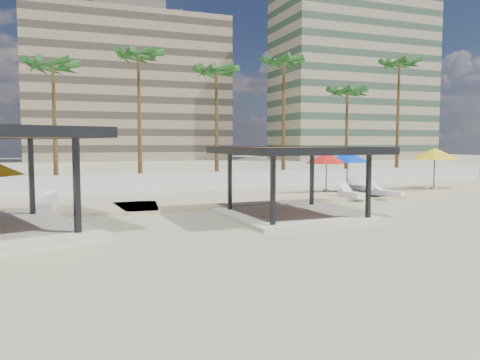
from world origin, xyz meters
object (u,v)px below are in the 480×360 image
object	(u,v)px
lounger_d	(360,187)
lounger_b	(352,194)
pavilion_central	(295,175)
umbrella_c	(327,158)
lounger_a	(48,205)
lounger_c	(387,193)

from	to	relation	value
lounger_d	lounger_b	bearing A→B (deg)	136.13
pavilion_central	umbrella_c	bearing A→B (deg)	48.80
lounger_a	lounger_c	world-z (taller)	lounger_a
lounger_c	lounger_d	bearing A→B (deg)	-36.03
lounger_b	lounger_d	world-z (taller)	lounger_d
pavilion_central	lounger_d	bearing A→B (deg)	39.05
lounger_a	lounger_d	size ratio (longest dim) A/B	0.97
lounger_b	lounger_c	bearing A→B (deg)	-93.01
lounger_a	lounger_c	xyz separation A→B (m)	(18.96, -1.04, -0.01)
pavilion_central	umbrella_c	xyz separation A→B (m)	(6.31, 7.75, 0.46)
lounger_d	lounger_c	bearing A→B (deg)	169.78
lounger_d	umbrella_c	bearing A→B (deg)	88.09
umbrella_c	lounger_d	bearing A→B (deg)	1.08
umbrella_c	lounger_b	world-z (taller)	umbrella_c
lounger_c	lounger_d	world-z (taller)	lounger_d
lounger_b	lounger_c	xyz separation A→B (m)	(2.47, -0.06, -0.00)
lounger_d	lounger_a	bearing A→B (deg)	93.98
umbrella_c	lounger_a	distance (m)	17.04
lounger_c	pavilion_central	bearing A→B (deg)	88.48
lounger_b	lounger_d	xyz separation A→B (m)	(2.90, 3.35, 0.01)
lounger_a	lounger_c	size ratio (longest dim) A/B	1.03
lounger_a	lounger_c	bearing A→B (deg)	-85.70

